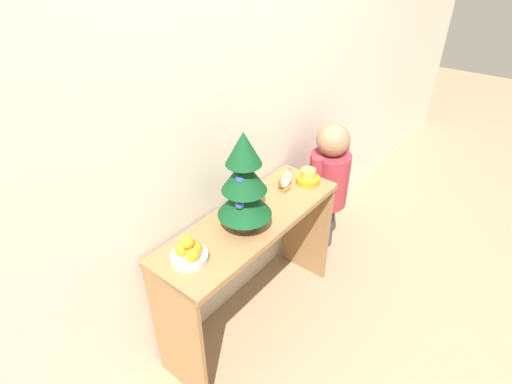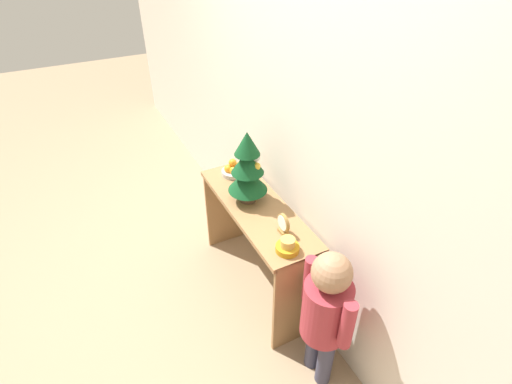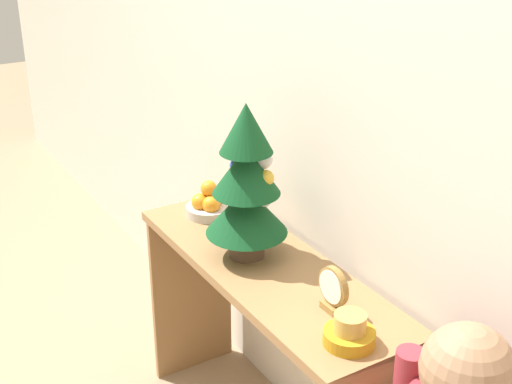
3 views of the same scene
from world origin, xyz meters
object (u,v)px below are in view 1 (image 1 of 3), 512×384
at_px(mini_tree, 244,184).
at_px(child_figure, 329,178).
at_px(desk_clock, 285,180).
at_px(singing_bowl, 308,178).
at_px(fruit_bowl, 189,253).

relative_size(mini_tree, child_figure, 0.52).
height_order(mini_tree, desk_clock, mini_tree).
relative_size(singing_bowl, child_figure, 0.14).
height_order(singing_bowl, child_figure, child_figure).
xyz_separation_m(desk_clock, child_figure, (0.48, -0.01, -0.21)).
bearing_deg(child_figure, mini_tree, -178.21).
relative_size(fruit_bowl, child_figure, 0.17).
distance_m(mini_tree, fruit_bowl, 0.38).
xyz_separation_m(fruit_bowl, desk_clock, (0.70, 0.00, 0.03)).
xyz_separation_m(mini_tree, singing_bowl, (0.52, -0.01, -0.21)).
bearing_deg(desk_clock, singing_bowl, -20.90).
relative_size(mini_tree, desk_clock, 3.75).
distance_m(fruit_bowl, desk_clock, 0.70).
relative_size(desk_clock, child_figure, 0.14).
height_order(mini_tree, singing_bowl, mini_tree).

